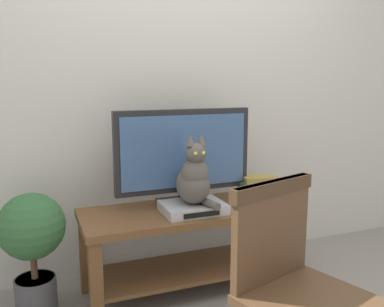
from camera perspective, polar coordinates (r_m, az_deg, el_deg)
back_wall at (r=2.97m, az=-2.40°, el=11.49°), size 7.00×0.12×2.80m
tv_stand at (r=2.68m, az=-0.40°, el=-10.78°), size 1.33×0.52×0.54m
tv at (r=2.63m, az=-1.14°, el=-0.14°), size 0.88×0.20×0.61m
media_box at (r=2.54m, az=0.13°, el=-7.36°), size 0.37×0.28×0.06m
cat at (r=2.48m, az=0.29°, el=-3.40°), size 0.19×0.33×0.42m
wooden_chair at (r=1.81m, az=13.68°, el=-16.09°), size 0.58×0.58×0.92m
book_stack at (r=2.85m, az=9.05°, el=-4.59°), size 0.26×0.18×0.15m
potted_plant at (r=2.55m, az=-20.86°, el=-10.89°), size 0.37×0.37×0.71m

